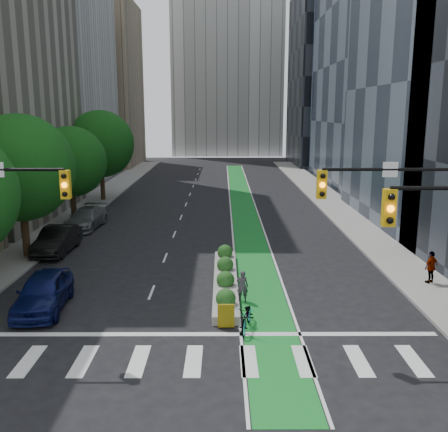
{
  "coord_description": "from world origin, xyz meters",
  "views": [
    {
      "loc": [
        1.06,
        -17.62,
        8.89
      ],
      "look_at": [
        1.14,
        10.3,
        3.0
      ],
      "focal_mm": 40.0,
      "sensor_mm": 36.0,
      "label": 1
    }
  ],
  "objects_px": {
    "parked_car_left_mid": "(57,240)",
    "pedestrian_far": "(431,267)",
    "median_planter": "(225,278)",
    "cyclist": "(242,286)",
    "parked_car_left_near": "(43,292)",
    "bicycle": "(247,316)",
    "parked_car_left_far": "(86,218)"
  },
  "relations": [
    {
      "from": "bicycle",
      "to": "cyclist",
      "type": "height_order",
      "value": "cyclist"
    },
    {
      "from": "median_planter",
      "to": "bicycle",
      "type": "xyz_separation_m",
      "value": [
        0.86,
        -5.33,
        0.19
      ]
    },
    {
      "from": "median_planter",
      "to": "parked_car_left_mid",
      "type": "relative_size",
      "value": 2.03
    },
    {
      "from": "bicycle",
      "to": "pedestrian_far",
      "type": "xyz_separation_m",
      "value": [
        9.78,
        5.27,
        0.44
      ]
    },
    {
      "from": "parked_car_left_near",
      "to": "parked_car_left_mid",
      "type": "relative_size",
      "value": 0.98
    },
    {
      "from": "median_planter",
      "to": "cyclist",
      "type": "distance_m",
      "value": 2.4
    },
    {
      "from": "parked_car_left_near",
      "to": "parked_car_left_far",
      "type": "bearing_deg",
      "value": 93.65
    },
    {
      "from": "bicycle",
      "to": "pedestrian_far",
      "type": "bearing_deg",
      "value": 39.73
    },
    {
      "from": "bicycle",
      "to": "parked_car_left_far",
      "type": "xyz_separation_m",
      "value": [
        -11.56,
        18.34,
        0.22
      ]
    },
    {
      "from": "bicycle",
      "to": "pedestrian_far",
      "type": "relative_size",
      "value": 1.26
    },
    {
      "from": "bicycle",
      "to": "parked_car_left_mid",
      "type": "relative_size",
      "value": 0.42
    },
    {
      "from": "parked_car_left_far",
      "to": "pedestrian_far",
      "type": "height_order",
      "value": "pedestrian_far"
    },
    {
      "from": "cyclist",
      "to": "parked_car_left_near",
      "type": "bearing_deg",
      "value": 14.35
    },
    {
      "from": "median_planter",
      "to": "bicycle",
      "type": "height_order",
      "value": "bicycle"
    },
    {
      "from": "median_planter",
      "to": "parked_car_left_near",
      "type": "xyz_separation_m",
      "value": [
        -8.29,
        -3.2,
        0.48
      ]
    },
    {
      "from": "median_planter",
      "to": "pedestrian_far",
      "type": "bearing_deg",
      "value": -0.34
    },
    {
      "from": "cyclist",
      "to": "parked_car_left_far",
      "type": "bearing_deg",
      "value": -44.72
    },
    {
      "from": "cyclist",
      "to": "parked_car_left_mid",
      "type": "relative_size",
      "value": 0.3
    },
    {
      "from": "median_planter",
      "to": "parked_car_left_far",
      "type": "relative_size",
      "value": 1.9
    },
    {
      "from": "parked_car_left_mid",
      "to": "parked_car_left_far",
      "type": "bearing_deg",
      "value": 91.4
    },
    {
      "from": "cyclist",
      "to": "parked_car_left_near",
      "type": "distance_m",
      "value": 9.14
    },
    {
      "from": "pedestrian_far",
      "to": "bicycle",
      "type": "bearing_deg",
      "value": -4.42
    },
    {
      "from": "cyclist",
      "to": "parked_car_left_mid",
      "type": "distance_m",
      "value": 14.23
    },
    {
      "from": "parked_car_left_mid",
      "to": "pedestrian_far",
      "type": "height_order",
      "value": "pedestrian_far"
    },
    {
      "from": "bicycle",
      "to": "parked_car_left_near",
      "type": "xyz_separation_m",
      "value": [
        -9.15,
        2.13,
        0.29
      ]
    },
    {
      "from": "parked_car_left_mid",
      "to": "pedestrian_far",
      "type": "relative_size",
      "value": 2.98
    },
    {
      "from": "bicycle",
      "to": "cyclist",
      "type": "distance_m",
      "value": 3.11
    },
    {
      "from": "bicycle",
      "to": "parked_car_left_far",
      "type": "bearing_deg",
      "value": 133.63
    },
    {
      "from": "median_planter",
      "to": "parked_car_left_near",
      "type": "bearing_deg",
      "value": -158.9
    },
    {
      "from": "parked_car_left_mid",
      "to": "pedestrian_far",
      "type": "xyz_separation_m",
      "value": [
        21.34,
        -6.22,
        0.16
      ]
    },
    {
      "from": "median_planter",
      "to": "parked_car_left_near",
      "type": "relative_size",
      "value": 2.06
    },
    {
      "from": "bicycle",
      "to": "parked_car_left_far",
      "type": "relative_size",
      "value": 0.4
    }
  ]
}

